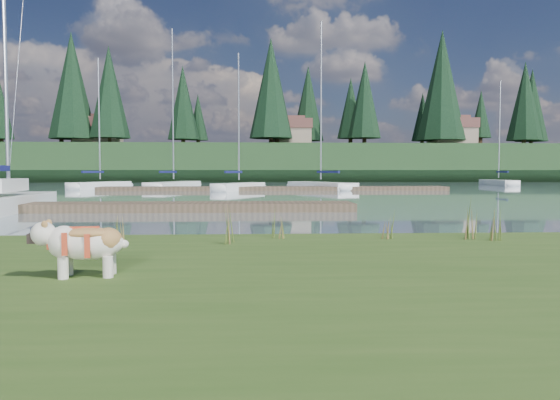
{
  "coord_description": "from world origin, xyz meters",
  "views": [
    {
      "loc": [
        0.32,
        -10.9,
        1.43
      ],
      "look_at": [
        0.85,
        -0.5,
        0.89
      ],
      "focal_mm": 35.0,
      "sensor_mm": 36.0,
      "label": 1
    }
  ],
  "objects": [
    {
      "name": "weed_4",
      "position": [
        2.52,
        -2.31,
        0.55
      ],
      "size": [
        0.17,
        0.14,
        0.49
      ],
      "color": "#475B23",
      "rests_on": "bank"
    },
    {
      "name": "conifer_2",
      "position": [
        -25.0,
        68.0,
        13.54
      ],
      "size": [
        6.6,
        6.6,
        16.05
      ],
      "color": "#382619",
      "rests_on": "ridge"
    },
    {
      "name": "sailboat_bg_1",
      "position": [
        -6.1,
        36.42,
        0.32
      ],
      "size": [
        4.16,
        9.28,
        13.49
      ],
      "rotation": [
        0.0,
        0.0,
        1.3
      ],
      "color": "white",
      "rests_on": "ground"
    },
    {
      "name": "sailboat_bg_3",
      "position": [
        5.56,
        33.72,
        0.32
      ],
      "size": [
        5.32,
        9.27,
        13.52
      ],
      "rotation": [
        0.0,
        0.0,
        1.97
      ],
      "color": "white",
      "rests_on": "ground"
    },
    {
      "name": "conifer_5",
      "position": [
        15.0,
        70.0,
        10.83
      ],
      "size": [
        3.96,
        3.96,
        10.35
      ],
      "color": "#382619",
      "rests_on": "ridge"
    },
    {
      "name": "sailboat_bg_0",
      "position": [
        -12.05,
        35.74,
        0.32
      ],
      "size": [
        4.26,
        7.45,
        10.89
      ],
      "rotation": [
        0.0,
        0.0,
        1.17
      ],
      "color": "white",
      "rests_on": "ground"
    },
    {
      "name": "house_1",
      "position": [
        6.0,
        71.0,
        7.31
      ],
      "size": [
        6.3,
        5.3,
        4.65
      ],
      "color": "gray",
      "rests_on": "ridge"
    },
    {
      "name": "mud_lip",
      "position": [
        0.0,
        -1.6,
        0.07
      ],
      "size": [
        60.0,
        0.5,
        0.14
      ],
      "primitive_type": "cube",
      "color": "#33281C",
      "rests_on": "ground"
    },
    {
      "name": "conifer_6",
      "position": [
        28.0,
        68.0,
        13.99
      ],
      "size": [
        7.04,
        7.04,
        17.0
      ],
      "color": "#382619",
      "rests_on": "ridge"
    },
    {
      "name": "ground",
      "position": [
        0.0,
        30.0,
        0.0
      ],
      "size": [
        200.0,
        200.0,
        0.0
      ],
      "primitive_type": "plane",
      "color": "#7A90A0",
      "rests_on": "ground"
    },
    {
      "name": "conifer_3",
      "position": [
        -10.0,
        72.0,
        11.74
      ],
      "size": [
        4.84,
        4.84,
        12.25
      ],
      "color": "#382619",
      "rests_on": "ridge"
    },
    {
      "name": "sailboat_main",
      "position": [
        -8.73,
        9.79,
        0.42
      ],
      "size": [
        2.69,
        9.21,
        13.03
      ],
      "rotation": [
        0.0,
        0.0,
        1.67
      ],
      "color": "white",
      "rests_on": "ground"
    },
    {
      "name": "dock_far",
      "position": [
        2.0,
        30.0,
        0.15
      ],
      "size": [
        26.0,
        2.2,
        0.3
      ],
      "primitive_type": "cube",
      "color": "#4C3D2C",
      "rests_on": "ground"
    },
    {
      "name": "bulldog",
      "position": [
        -1.41,
        -5.23,
        0.71
      ],
      "size": [
        0.96,
        0.46,
        0.57
      ],
      "rotation": [
        0.0,
        0.0,
        3.25
      ],
      "color": "silver",
      "rests_on": "bank"
    },
    {
      "name": "weed_3",
      "position": [
        -1.77,
        -2.2,
        0.54
      ],
      "size": [
        0.17,
        0.14,
        0.45
      ],
      "color": "#475B23",
      "rests_on": "bank"
    },
    {
      "name": "weed_5",
      "position": [
        4.1,
        -2.66,
        0.59
      ],
      "size": [
        0.17,
        0.14,
        0.57
      ],
      "color": "#475B23",
      "rests_on": "bank"
    },
    {
      "name": "ridge",
      "position": [
        0.0,
        73.0,
        2.5
      ],
      "size": [
        200.0,
        20.0,
        5.0
      ],
      "primitive_type": "cube",
      "color": "#1A3218",
      "rests_on": "ground"
    },
    {
      "name": "sailboat_bg_5",
      "position": [
        25.78,
        44.82,
        0.32
      ],
      "size": [
        1.72,
        7.59,
        10.84
      ],
      "rotation": [
        0.0,
        0.0,
        1.54
      ],
      "color": "white",
      "rests_on": "ground"
    },
    {
      "name": "weed_2",
      "position": [
        3.8,
        -2.44,
        0.66
      ],
      "size": [
        0.17,
        0.14,
        0.73
      ],
      "color": "#475B23",
      "rests_on": "bank"
    },
    {
      "name": "house_2",
      "position": [
        30.0,
        69.0,
        7.31
      ],
      "size": [
        6.3,
        5.3,
        4.65
      ],
      "color": "gray",
      "rests_on": "ridge"
    },
    {
      "name": "weed_1",
      "position": [
        0.72,
        -2.12,
        0.56
      ],
      "size": [
        0.17,
        0.14,
        0.49
      ],
      "color": "#475B23",
      "rests_on": "bank"
    },
    {
      "name": "conifer_7",
      "position": [
        42.0,
        71.0,
        12.19
      ],
      "size": [
        5.28,
        5.28,
        13.2
      ],
      "color": "#382619",
      "rests_on": "ridge"
    },
    {
      "name": "house_0",
      "position": [
        -22.0,
        70.0,
        7.31
      ],
      "size": [
        6.3,
        5.3,
        4.65
      ],
      "color": "gray",
      "rests_on": "ridge"
    },
    {
      "name": "dock_near",
      "position": [
        -4.0,
        9.0,
        0.15
      ],
      "size": [
        16.0,
        2.0,
        0.3
      ],
      "primitive_type": "cube",
      "color": "#4C3D2C",
      "rests_on": "ground"
    },
    {
      "name": "bank",
      "position": [
        0.0,
        -6.0,
        0.17
      ],
      "size": [
        60.0,
        9.0,
        0.35
      ],
      "primitive_type": "cube",
      "color": "#354F1C",
      "rests_on": "ground"
    },
    {
      "name": "conifer_4",
      "position": [
        3.0,
        66.0,
        13.09
      ],
      "size": [
        6.16,
        6.16,
        15.1
      ],
      "color": "#382619",
      "rests_on": "ridge"
    },
    {
      "name": "weed_0",
      "position": [
        -0.05,
        -2.72,
        0.6
      ],
      "size": [
        0.17,
        0.14,
        0.59
      ],
      "color": "#475B23",
      "rests_on": "bank"
    },
    {
      "name": "sailboat_bg_2",
      "position": [
        -0.39,
        30.87,
        0.33
      ],
      "size": [
        4.38,
        6.67,
        10.39
      ],
      "rotation": [
        0.0,
        0.0,
        1.08
      ],
      "color": "white",
      "rests_on": "ground"
    }
  ]
}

